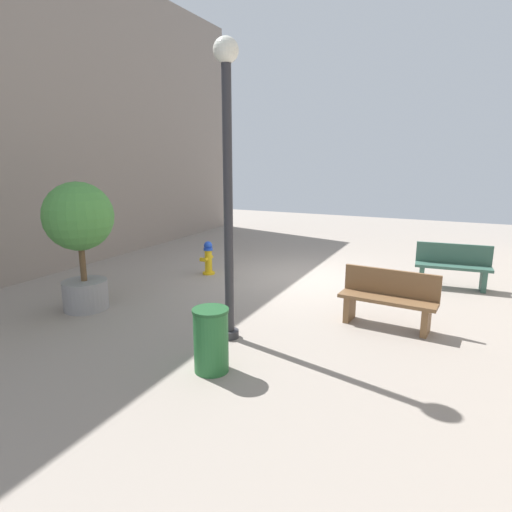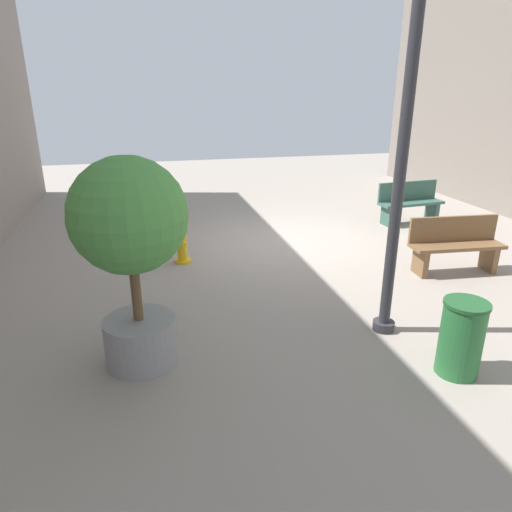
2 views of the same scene
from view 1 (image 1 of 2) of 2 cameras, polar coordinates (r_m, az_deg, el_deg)
name	(u,v)px [view 1 (image 1 of 2)]	position (r m, az deg, el deg)	size (l,w,h in m)	color
ground_plane	(306,278)	(10.28, 6.66, -2.90)	(23.40, 23.40, 0.00)	gray
building_facade_right	(9,110)	(11.44, -29.93, 16.41)	(0.70, 18.00, 7.62)	gray
fire_hydrant	(208,258)	(10.52, -6.37, -0.24)	(0.37, 0.40, 0.81)	gold
bench_near	(453,265)	(10.30, 24.63, -1.15)	(1.57, 0.55, 0.95)	#33594C
bench_far	(388,298)	(7.55, 17.12, -5.32)	(1.61, 0.58, 0.95)	brown
planter_tree	(80,229)	(8.42, -22.35, 3.28)	(1.24, 1.24, 2.37)	gray
street_lamp	(228,163)	(6.37, -3.80, 12.15)	(0.36, 0.36, 4.40)	#2D2D33
trash_bin	(211,340)	(5.78, -5.98, -11.02)	(0.48, 0.48, 0.87)	#266633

